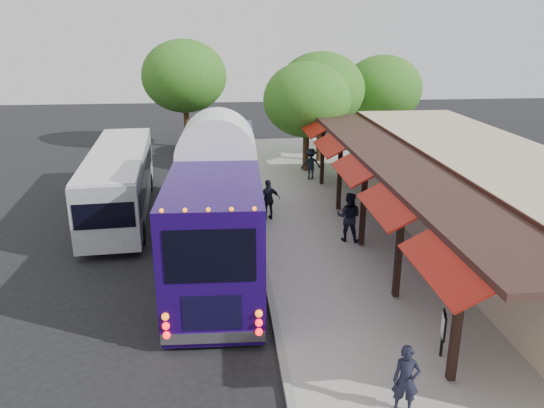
# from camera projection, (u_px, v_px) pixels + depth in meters

# --- Properties ---
(ground) EXTENTS (90.00, 90.00, 0.00)m
(ground) POSITION_uv_depth(u_px,v_px,m) (270.00, 308.00, 15.69)
(ground) COLOR black
(ground) RESTS_ON ground
(sidewalk) EXTENTS (10.00, 40.00, 0.15)m
(sidewalk) POSITION_uv_depth(u_px,v_px,m) (393.00, 246.00, 19.89)
(sidewalk) COLOR #9E9B93
(sidewalk) RESTS_ON ground
(curb) EXTENTS (0.20, 40.00, 0.16)m
(curb) POSITION_uv_depth(u_px,v_px,m) (262.00, 251.00, 19.44)
(curb) COLOR gray
(curb) RESTS_ON ground
(station_shelter) EXTENTS (8.15, 20.00, 3.60)m
(station_shelter) POSITION_uv_depth(u_px,v_px,m) (485.00, 199.00, 19.64)
(station_shelter) COLOR tan
(station_shelter) RESTS_ON ground
(coach_bus) EXTENTS (3.10, 12.87, 4.09)m
(coach_bus) POSITION_uv_depth(u_px,v_px,m) (219.00, 196.00, 18.83)
(coach_bus) COLOR #1D0753
(coach_bus) RESTS_ON ground
(city_bus) EXTENTS (3.10, 10.75, 2.85)m
(city_bus) POSITION_uv_depth(u_px,v_px,m) (119.00, 179.00, 23.14)
(city_bus) COLOR gray
(city_bus) RESTS_ON ground
(ped_a) EXTENTS (0.64, 0.50, 1.55)m
(ped_a) POSITION_uv_depth(u_px,v_px,m) (406.00, 380.00, 11.04)
(ped_a) COLOR black
(ped_a) RESTS_ON sidewalk
(ped_b) EXTENTS (1.14, 1.03, 1.91)m
(ped_b) POSITION_uv_depth(u_px,v_px,m) (349.00, 217.00, 19.95)
(ped_b) COLOR black
(ped_b) RESTS_ON sidewalk
(ped_c) EXTENTS (1.09, 0.68, 1.73)m
(ped_c) POSITION_uv_depth(u_px,v_px,m) (269.00, 200.00, 22.19)
(ped_c) COLOR black
(ped_c) RESTS_ON sidewalk
(ped_d) EXTENTS (1.08, 0.64, 1.66)m
(ped_d) POSITION_uv_depth(u_px,v_px,m) (311.00, 164.00, 28.12)
(ped_d) COLOR black
(ped_d) RESTS_ON sidewalk
(sign_board) EXTENTS (0.20, 0.53, 1.19)m
(sign_board) POSITION_uv_depth(u_px,v_px,m) (444.00, 328.00, 12.90)
(sign_board) COLOR black
(sign_board) RESTS_ON sidewalk
(tree_left) EXTENTS (4.81, 4.81, 6.16)m
(tree_left) POSITION_uv_depth(u_px,v_px,m) (307.00, 100.00, 28.87)
(tree_left) COLOR #382314
(tree_left) RESTS_ON ground
(tree_mid) EXTENTS (5.14, 5.14, 6.58)m
(tree_mid) POSITION_uv_depth(u_px,v_px,m) (321.00, 90.00, 30.93)
(tree_mid) COLOR #382314
(tree_mid) RESTS_ON ground
(tree_right) EXTENTS (4.90, 4.90, 6.27)m
(tree_right) POSITION_uv_depth(u_px,v_px,m) (382.00, 89.00, 33.08)
(tree_right) COLOR #382314
(tree_right) RESTS_ON ground
(tree_far) EXTENTS (5.60, 5.60, 7.17)m
(tree_far) POSITION_uv_depth(u_px,v_px,m) (184.00, 76.00, 34.91)
(tree_far) COLOR #382314
(tree_far) RESTS_ON ground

